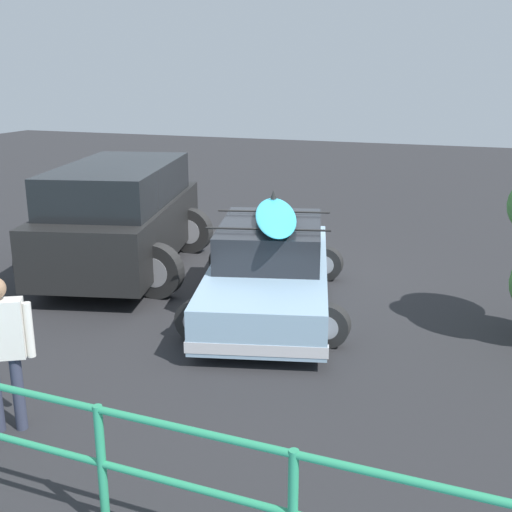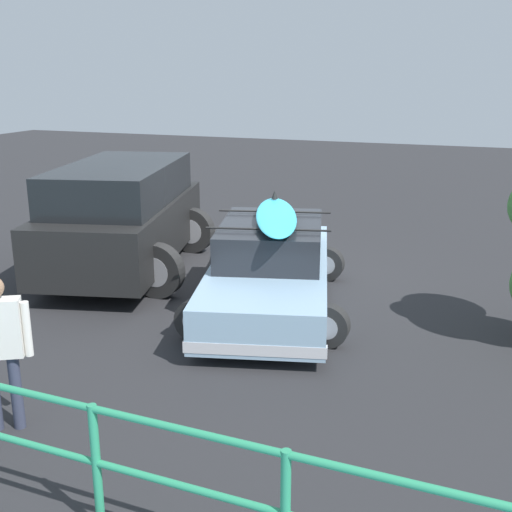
# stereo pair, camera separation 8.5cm
# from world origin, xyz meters

# --- Properties ---
(ground_plane) EXTENTS (44.00, 44.00, 0.02)m
(ground_plane) POSITION_xyz_m (0.00, 0.00, -0.01)
(ground_plane) COLOR #28282B
(ground_plane) RESTS_ON ground
(sedan_car) EXTENTS (2.87, 4.66, 1.53)m
(sedan_car) POSITION_xyz_m (-0.56, 0.71, 0.59)
(sedan_car) COLOR #8CADC6
(sedan_car) RESTS_ON ground
(suv_car) EXTENTS (3.30, 4.68, 1.88)m
(suv_car) POSITION_xyz_m (2.43, -0.10, 0.97)
(suv_car) COLOR black
(suv_car) RESTS_ON ground
(person_bystander) EXTENTS (0.55, 0.37, 1.57)m
(person_bystander) POSITION_xyz_m (0.75, 4.86, 0.95)
(person_bystander) COLOR #33384C
(person_bystander) RESTS_ON ground
(railing_fence) EXTENTS (10.60, 0.52, 1.07)m
(railing_fence) POSITION_xyz_m (-0.17, 5.76, 0.71)
(railing_fence) COLOR #2D9366
(railing_fence) RESTS_ON ground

